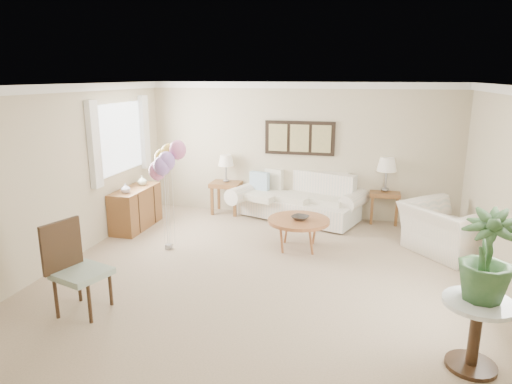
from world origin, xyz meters
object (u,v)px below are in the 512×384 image
coffee_table (299,221)px  sofa (299,200)px  accent_chair (75,266)px  armchair (447,230)px  balloon_cluster (166,160)px

coffee_table → sofa: bearing=98.6°
accent_chair → coffee_table: bearing=49.7°
sofa → coffee_table: sofa is taller
coffee_table → accent_chair: (-2.22, -2.62, 0.11)m
sofa → armchair: size_ratio=2.28×
armchair → accent_chair: size_ratio=1.10×
sofa → armchair: sofa is taller
armchair → accent_chair: bearing=82.8°
balloon_cluster → sofa: bearing=50.3°
sofa → balloon_cluster: size_ratio=1.57×
sofa → accent_chair: bearing=-114.9°
sofa → accent_chair: (-1.97, -4.24, 0.21)m
balloon_cluster → coffee_table: bearing=13.9°
armchair → balloon_cluster: size_ratio=0.69×
sofa → armchair: 2.82m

